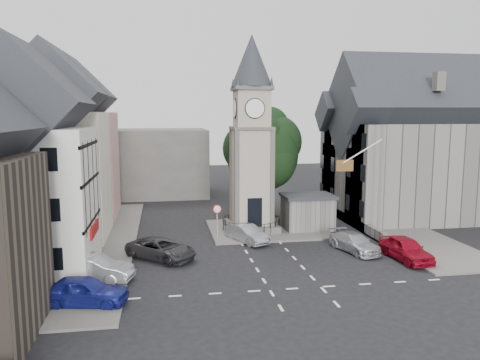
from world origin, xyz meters
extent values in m
plane|color=black|center=(0.00, 0.00, 0.00)|extent=(120.00, 120.00, 0.00)
cube|color=#595651|center=(-12.50, 6.00, 0.07)|extent=(6.00, 30.00, 0.14)
cube|color=#595651|center=(12.00, 8.00, 0.07)|extent=(6.00, 26.00, 0.14)
cube|color=#595651|center=(1.50, 8.00, 0.08)|extent=(10.00, 8.00, 0.16)
cube|color=silver|center=(0.00, -5.50, 0.01)|extent=(20.00, 8.00, 0.01)
cube|color=#4C4944|center=(0.00, 8.00, 0.35)|extent=(4.20, 4.20, 0.70)
torus|color=black|center=(0.00, 8.00, 1.08)|extent=(4.86, 4.86, 0.06)
cube|color=#9C957E|center=(0.00, 8.00, 4.70)|extent=(3.00, 3.00, 8.00)
cube|color=black|center=(0.00, 6.55, 1.90)|extent=(1.20, 0.25, 2.40)
cube|color=#4C4944|center=(0.00, 8.00, 8.70)|extent=(3.30, 3.30, 0.25)
cube|color=#9C957E|center=(0.00, 8.00, 10.30)|extent=(2.70, 2.70, 3.20)
cylinder|color=white|center=(0.00, 6.60, 10.30)|extent=(1.50, 0.12, 1.50)
cube|color=#4C4944|center=(0.00, 8.00, 11.90)|extent=(3.10, 3.10, 0.30)
cone|color=black|center=(0.00, 8.00, 14.15)|extent=(3.40, 3.40, 4.20)
cube|color=#585651|center=(4.80, 7.50, 1.40)|extent=(4.00, 3.00, 2.80)
cube|color=black|center=(4.80, 7.50, 2.95)|extent=(4.30, 3.30, 0.25)
cylinder|color=black|center=(2.00, 13.00, 2.20)|extent=(0.70, 0.70, 4.40)
cylinder|color=black|center=(-3.20, 5.50, 1.25)|extent=(0.10, 0.10, 2.50)
cone|color=#A50C0C|center=(-3.20, 5.40, 2.50)|extent=(0.70, 0.06, 0.70)
cone|color=white|center=(-3.20, 5.38, 2.50)|extent=(0.54, 0.04, 0.54)
cube|color=#D79494|center=(-15.50, 16.00, 5.00)|extent=(7.50, 7.00, 10.00)
cube|color=beige|center=(-15.50, 8.00, 5.00)|extent=(7.50, 7.00, 10.00)
cube|color=silver|center=(-15.50, 0.00, 4.50)|extent=(7.50, 7.00, 9.00)
cube|color=#4C4944|center=(-12.00, 28.00, 4.00)|extent=(20.00, 10.00, 8.00)
cube|color=#585651|center=(16.00, 11.00, 4.50)|extent=(14.00, 10.00, 9.00)
cube|color=#585651|center=(9.80, 7.50, 4.50)|extent=(1.60, 4.40, 9.00)
cube|color=#585651|center=(9.80, 14.50, 4.50)|extent=(1.60, 4.40, 9.00)
cube|color=#585651|center=(9.20, 10.00, 0.45)|extent=(0.40, 16.00, 0.90)
cylinder|color=white|center=(8.00, 4.00, 7.00)|extent=(3.17, 0.10, 1.89)
plane|color=#B21414|center=(6.60, 4.00, 5.90)|extent=(1.40, 0.00, 1.40)
imported|color=navy|center=(-11.50, -6.00, 0.78)|extent=(4.84, 2.67, 1.56)
imported|color=#96979D|center=(-11.50, -2.35, 0.78)|extent=(5.01, 2.97, 1.56)
imported|color=#29292B|center=(-7.54, 1.32, 0.71)|extent=(5.38, 5.11, 1.41)
imported|color=gray|center=(-1.00, 4.50, 0.69)|extent=(3.12, 4.38, 1.37)
imported|color=#A9ACB1|center=(6.22, 0.84, 0.66)|extent=(2.97, 4.87, 1.32)
imported|color=maroon|center=(8.88, -1.64, 0.79)|extent=(2.20, 4.77, 1.58)
imported|color=beige|center=(9.76, 7.34, 0.89)|extent=(0.76, 0.76, 1.77)
camera|label=1|loc=(-7.29, -30.12, 9.85)|focal=35.00mm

